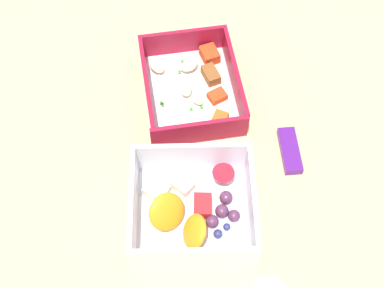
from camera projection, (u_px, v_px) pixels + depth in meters
table_surface at (200, 159)px, 74.05cm from camera, size 80.00×80.00×2.00cm
pasta_container at (193, 89)px, 77.09cm from camera, size 18.76×15.52×5.00cm
fruit_bowl at (193, 208)px, 66.81cm from camera, size 14.60×15.63×6.17cm
candy_bar at (290, 153)px, 72.72cm from camera, size 7.11×2.75×1.20cm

